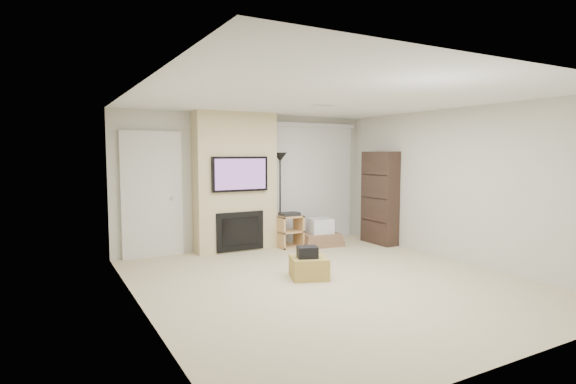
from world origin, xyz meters
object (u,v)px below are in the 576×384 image
ottoman (309,267)px  box_stack (320,235)px  floor_lamp (280,173)px  av_stand (290,229)px  bookshelf (380,198)px

ottoman → box_stack: size_ratio=0.58×
floor_lamp → av_stand: (0.11, -0.17, -1.06)m
av_stand → bookshelf: bookshelf is taller
box_stack → bookshelf: (1.12, -0.40, 0.70)m
av_stand → box_stack: 0.63m
av_stand → box_stack: size_ratio=0.77×
floor_lamp → bookshelf: bearing=-21.1°
ottoman → bookshelf: bearing=29.6°
ottoman → av_stand: size_ratio=0.76×
ottoman → box_stack: box_stack is taller
bookshelf → floor_lamp: bearing=158.9°
ottoman → box_stack: (1.38, 1.82, 0.05)m
bookshelf → box_stack: bearing=160.3°
ottoman → floor_lamp: (0.67, 2.13, 1.25)m
floor_lamp → ottoman: bearing=-107.5°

